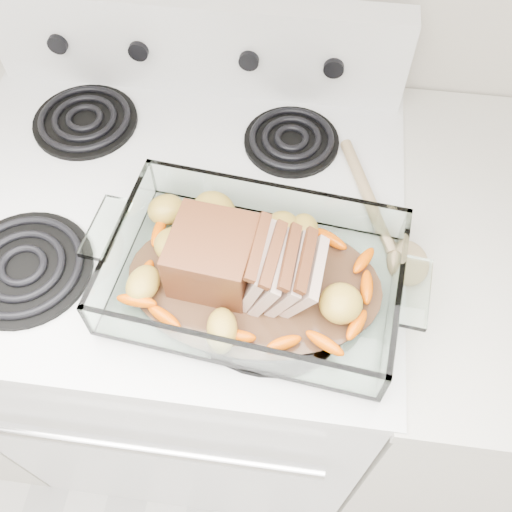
# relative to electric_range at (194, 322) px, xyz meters

# --- Properties ---
(electric_range) EXTENTS (0.78, 0.70, 1.12)m
(electric_range) POSITION_rel_electric_range_xyz_m (0.00, 0.00, 0.00)
(electric_range) COLOR white
(electric_range) RESTS_ON ground
(counter_right) EXTENTS (0.58, 0.68, 0.93)m
(counter_right) POSITION_rel_electric_range_xyz_m (0.66, -0.00, -0.02)
(counter_right) COLOR silver
(counter_right) RESTS_ON ground
(baking_dish) EXTENTS (0.41, 0.27, 0.08)m
(baking_dish) POSITION_rel_electric_range_xyz_m (0.16, -0.15, 0.48)
(baking_dish) COLOR silver
(baking_dish) RESTS_ON electric_range
(pork_roast) EXTENTS (0.22, 0.12, 0.09)m
(pork_roast) POSITION_rel_electric_range_xyz_m (0.13, -0.15, 0.52)
(pork_roast) COLOR brown
(pork_roast) RESTS_ON baking_dish
(roast_vegetables) EXTENTS (0.36, 0.20, 0.04)m
(roast_vegetables) POSITION_rel_electric_range_xyz_m (0.16, -0.11, 0.49)
(roast_vegetables) COLOR #F45200
(roast_vegetables) RESTS_ON baking_dish
(wooden_spoon) EXTENTS (0.15, 0.28, 0.02)m
(wooden_spoon) POSITION_rel_electric_range_xyz_m (0.36, -0.02, 0.46)
(wooden_spoon) COLOR tan
(wooden_spoon) RESTS_ON electric_range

